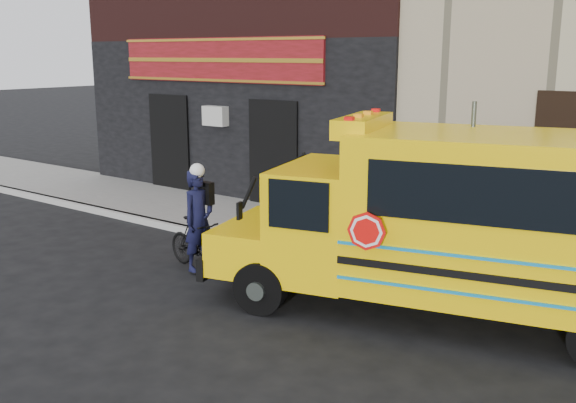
% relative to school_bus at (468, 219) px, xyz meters
% --- Properties ---
extents(ground, '(120.00, 120.00, 0.00)m').
position_rel_school_bus_xyz_m(ground, '(-3.09, -1.70, -1.51)').
color(ground, black).
rests_on(ground, ground).
extents(curb, '(40.00, 0.20, 0.15)m').
position_rel_school_bus_xyz_m(curb, '(-3.09, 0.90, -1.43)').
color(curb, '#9A9A95').
rests_on(curb, ground).
extents(sidewalk, '(40.00, 3.00, 0.15)m').
position_rel_school_bus_xyz_m(sidewalk, '(-3.09, 2.40, -1.43)').
color(sidewalk, slate).
rests_on(sidewalk, ground).
extents(school_bus, '(7.21, 3.69, 2.92)m').
position_rel_school_bus_xyz_m(school_bus, '(0.00, 0.00, 0.00)').
color(school_bus, black).
rests_on(school_bus, ground).
extents(sign_pole, '(0.07, 0.27, 3.12)m').
position_rel_school_bus_xyz_m(sign_pole, '(-0.27, 0.69, 0.21)').
color(sign_pole, '#454D48').
rests_on(sign_pole, ground).
extents(bicycle, '(1.62, 0.68, 0.95)m').
position_rel_school_bus_xyz_m(bicycle, '(-4.68, -0.70, -1.04)').
color(bicycle, black).
rests_on(bicycle, ground).
extents(cyclist, '(0.46, 0.68, 1.81)m').
position_rel_school_bus_xyz_m(cyclist, '(-4.57, -0.76, -0.61)').
color(cyclist, black).
rests_on(cyclist, ground).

